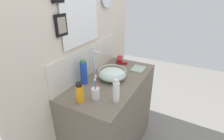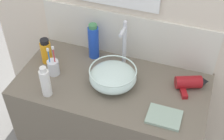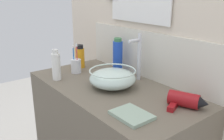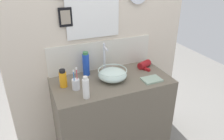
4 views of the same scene
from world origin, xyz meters
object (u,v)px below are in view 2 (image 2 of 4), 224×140
at_px(toothbrush_cup, 53,67).
at_px(hand_towel, 164,117).
at_px(glass_bowl_sink, 113,77).
at_px(shampoo_bottle, 46,51).
at_px(faucet, 124,41).
at_px(spray_bottle, 45,82).
at_px(hair_drier, 191,83).
at_px(soap_dispenser, 94,42).

height_order(toothbrush_cup, hand_towel, toothbrush_cup).
distance_m(glass_bowl_sink, shampoo_bottle, 0.44).
distance_m(faucet, shampoo_bottle, 0.47).
bearing_deg(faucet, spray_bottle, -128.30).
height_order(hair_drier, spray_bottle, spray_bottle).
height_order(shampoo_bottle, spray_bottle, spray_bottle).
relative_size(toothbrush_cup, soap_dispenser, 0.86).
distance_m(glass_bowl_sink, spray_bottle, 0.36).
height_order(faucet, hand_towel, faucet).
xyz_separation_m(hair_drier, hand_towel, (-0.09, -0.26, -0.03)).
xyz_separation_m(glass_bowl_sink, faucet, (-0.00, 0.20, 0.11)).
bearing_deg(glass_bowl_sink, shampoo_bottle, 173.06).
distance_m(hair_drier, soap_dispenser, 0.61).
distance_m(glass_bowl_sink, toothbrush_cup, 0.35).
height_order(glass_bowl_sink, toothbrush_cup, toothbrush_cup).
height_order(faucet, shampoo_bottle, faucet).
relative_size(shampoo_bottle, hand_towel, 0.95).
bearing_deg(faucet, shampoo_bottle, -161.74).
height_order(glass_bowl_sink, faucet, faucet).
xyz_separation_m(glass_bowl_sink, spray_bottle, (-0.31, -0.19, 0.03)).
bearing_deg(soap_dispenser, shampoo_bottle, -150.42).
xyz_separation_m(toothbrush_cup, soap_dispenser, (0.16, 0.22, 0.06)).
height_order(hair_drier, hand_towel, hair_drier).
xyz_separation_m(glass_bowl_sink, shampoo_bottle, (-0.44, 0.05, 0.02)).
xyz_separation_m(toothbrush_cup, spray_bottle, (0.04, -0.16, 0.04)).
distance_m(hair_drier, spray_bottle, 0.78).
bearing_deg(shampoo_bottle, spray_bottle, -61.96).
distance_m(soap_dispenser, hand_towel, 0.62).
distance_m(glass_bowl_sink, soap_dispenser, 0.28).
relative_size(faucet, hair_drier, 1.47).
distance_m(hair_drier, toothbrush_cup, 0.78).
bearing_deg(toothbrush_cup, faucet, 33.24).
bearing_deg(faucet, hair_drier, -10.97).
bearing_deg(glass_bowl_sink, faucet, 90.00).
relative_size(spray_bottle, hand_towel, 1.11).
bearing_deg(hand_towel, glass_bowl_sink, 155.75).
distance_m(toothbrush_cup, soap_dispenser, 0.28).
relative_size(toothbrush_cup, shampoo_bottle, 1.22).
relative_size(glass_bowl_sink, hand_towel, 1.54).
height_order(soap_dispenser, shampoo_bottle, soap_dispenser).
bearing_deg(glass_bowl_sink, hair_drier, 15.88).
bearing_deg(glass_bowl_sink, soap_dispenser, 134.38).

